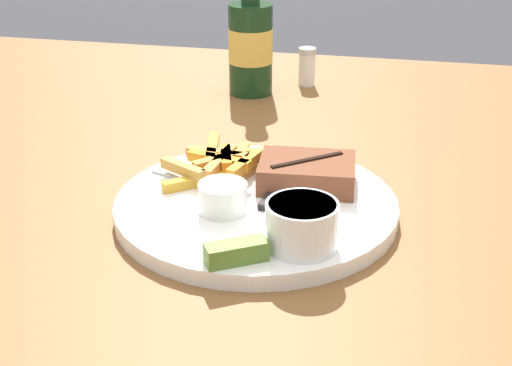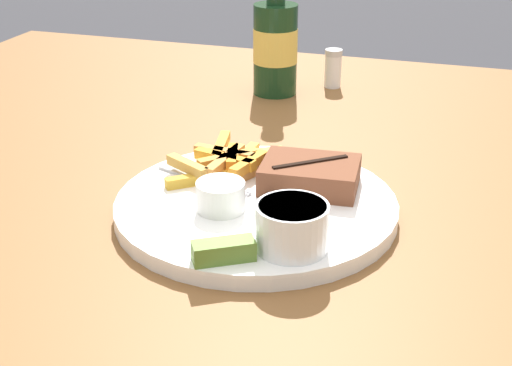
# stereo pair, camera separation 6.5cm
# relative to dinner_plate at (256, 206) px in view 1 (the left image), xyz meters

# --- Properties ---
(dining_table) EXTENTS (1.50, 1.37, 0.76)m
(dining_table) POSITION_rel_dinner_plate_xyz_m (0.00, 0.00, -0.07)
(dining_table) COLOR brown
(dining_table) RESTS_ON ground_plane
(dinner_plate) EXTENTS (0.31, 0.31, 0.02)m
(dinner_plate) POSITION_rel_dinner_plate_xyz_m (0.00, 0.00, 0.00)
(dinner_plate) COLOR white
(dinner_plate) RESTS_ON dining_table
(steak_portion) EXTENTS (0.11, 0.09, 0.03)m
(steak_portion) POSITION_rel_dinner_plate_xyz_m (0.05, 0.05, 0.02)
(steak_portion) COLOR brown
(steak_portion) RESTS_ON dinner_plate
(fries_pile) EXTENTS (0.13, 0.15, 0.02)m
(fries_pile) POSITION_rel_dinner_plate_xyz_m (-0.05, 0.06, 0.02)
(fries_pile) COLOR orange
(fries_pile) RESTS_ON dinner_plate
(coleslaw_cup) EXTENTS (0.07, 0.07, 0.05)m
(coleslaw_cup) POSITION_rel_dinner_plate_xyz_m (0.07, -0.09, 0.04)
(coleslaw_cup) COLOR white
(coleslaw_cup) RESTS_ON dinner_plate
(dipping_sauce_cup) EXTENTS (0.05, 0.05, 0.03)m
(dipping_sauce_cup) POSITION_rel_dinner_plate_xyz_m (-0.03, -0.03, 0.03)
(dipping_sauce_cup) COLOR silver
(dipping_sauce_cup) RESTS_ON dinner_plate
(pickle_spear) EXTENTS (0.06, 0.05, 0.02)m
(pickle_spear) POSITION_rel_dinner_plate_xyz_m (0.01, -0.13, 0.02)
(pickle_spear) COLOR #567A2D
(pickle_spear) RESTS_ON dinner_plate
(fork_utensil) EXTENTS (0.13, 0.06, 0.00)m
(fork_utensil) POSITION_rel_dinner_plate_xyz_m (-0.08, 0.03, 0.01)
(fork_utensil) COLOR #B7B7BC
(fork_utensil) RESTS_ON dinner_plate
(knife_utensil) EXTENTS (0.04, 0.17, 0.01)m
(knife_utensil) POSITION_rel_dinner_plate_xyz_m (0.02, 0.04, 0.01)
(knife_utensil) COLOR #B7B7BC
(knife_utensil) RESTS_ON dinner_plate
(beer_bottle) EXTENTS (0.07, 0.07, 0.24)m
(beer_bottle) POSITION_rel_dinner_plate_xyz_m (-0.10, 0.42, 0.08)
(beer_bottle) COLOR #143319
(beer_bottle) RESTS_ON dining_table
(salt_shaker) EXTENTS (0.03, 0.03, 0.07)m
(salt_shaker) POSITION_rel_dinner_plate_xyz_m (-0.02, 0.49, 0.02)
(salt_shaker) COLOR white
(salt_shaker) RESTS_ON dining_table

